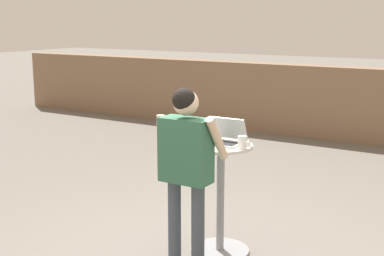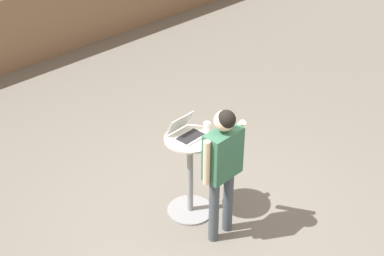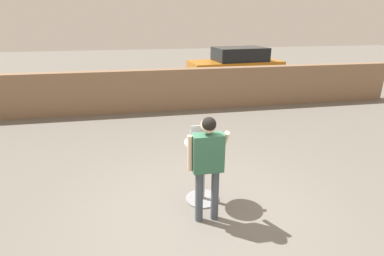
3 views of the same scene
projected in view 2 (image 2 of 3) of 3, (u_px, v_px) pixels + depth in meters
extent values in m
plane|color=slate|center=(209.00, 227.00, 6.03)|extent=(50.00, 50.00, 0.00)
cylinder|color=gray|center=(190.00, 210.00, 6.27)|extent=(0.54, 0.54, 0.03)
cylinder|color=gray|center=(190.00, 176.00, 6.01)|extent=(0.07, 0.07, 0.97)
cylinder|color=beige|center=(190.00, 139.00, 5.75)|extent=(0.57, 0.57, 0.02)
cube|color=silver|center=(190.00, 137.00, 5.74)|extent=(0.34, 0.22, 0.02)
cube|color=black|center=(190.00, 136.00, 5.74)|extent=(0.30, 0.17, 0.00)
cube|color=silver|center=(180.00, 123.00, 5.77)|extent=(0.34, 0.11, 0.21)
cube|color=white|center=(180.00, 123.00, 5.77)|extent=(0.31, 0.09, 0.18)
cylinder|color=white|center=(207.00, 127.00, 5.84)|extent=(0.08, 0.08, 0.11)
torus|color=white|center=(210.00, 125.00, 5.87)|extent=(0.05, 0.01, 0.05)
cylinder|color=#424C56|center=(214.00, 210.00, 5.67)|extent=(0.11, 0.11, 0.80)
cylinder|color=#424C56|center=(228.00, 200.00, 5.81)|extent=(0.11, 0.11, 0.80)
cube|color=#33664C|center=(223.00, 154.00, 5.39)|extent=(0.42, 0.21, 0.53)
sphere|color=beige|center=(224.00, 121.00, 5.19)|extent=(0.21, 0.21, 0.21)
sphere|color=black|center=(226.00, 119.00, 5.16)|extent=(0.19, 0.19, 0.19)
cylinder|color=beige|center=(207.00, 163.00, 5.24)|extent=(0.07, 0.07, 0.50)
cylinder|color=beige|center=(233.00, 133.00, 5.53)|extent=(0.07, 0.30, 0.39)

